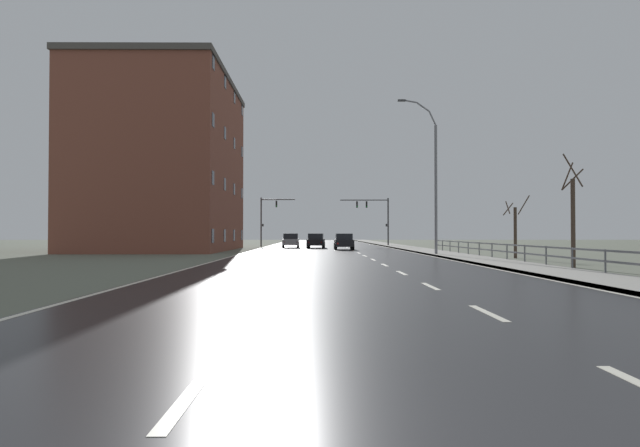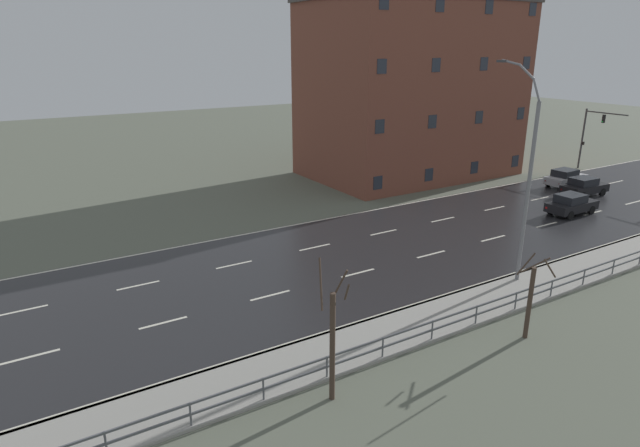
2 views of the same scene
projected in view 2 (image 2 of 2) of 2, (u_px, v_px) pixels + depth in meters
name	position (u px, v px, depth m)	size (l,w,h in m)	color
ground_plane	(544.00, 211.00, 40.94)	(160.00, 160.00, 0.12)	#5B6051
road_asphalt_strip	(633.00, 190.00, 46.83)	(14.00, 120.00, 0.03)	#232326
guardrail	(408.00, 335.00, 21.98)	(0.07, 39.52, 1.00)	#515459
street_lamp_midground	(526.00, 180.00, 27.09)	(2.85, 0.24, 11.34)	slate
traffic_signal_left	(590.00, 131.00, 53.32)	(4.30, 0.36, 6.04)	#38383A
car_far_left	(584.00, 186.00, 44.74)	(2.01, 4.19, 1.57)	black
car_distant	(571.00, 204.00, 39.79)	(1.84, 4.10, 1.57)	black
car_near_left	(566.00, 178.00, 47.72)	(1.98, 4.17, 1.57)	#B7B7BC
brick_building	(411.00, 89.00, 50.43)	(12.50, 19.32, 16.14)	brown
bare_tree_near	(333.00, 341.00, 18.42)	(1.21, 1.25, 5.31)	#423328
bare_tree_mid	(531.00, 298.00, 22.59)	(1.52, 1.29, 4.02)	#423328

